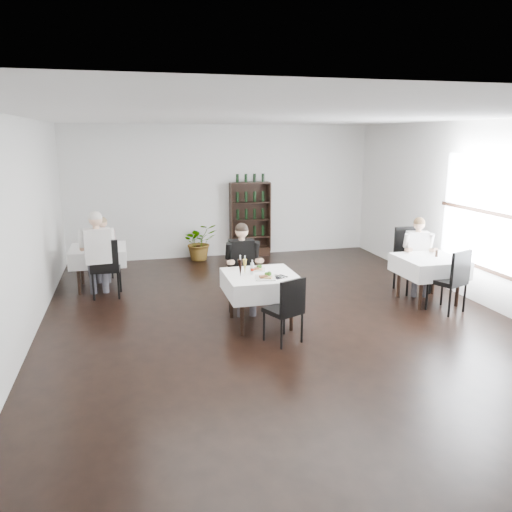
{
  "coord_description": "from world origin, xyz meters",
  "views": [
    {
      "loc": [
        -2.11,
        -6.79,
        2.73
      ],
      "look_at": [
        -0.32,
        0.2,
        1.0
      ],
      "focal_mm": 35.0,
      "sensor_mm": 36.0,
      "label": 1
    }
  ],
  "objects_px": {
    "main_table": "(261,284)",
    "potted_tree": "(200,242)",
    "wine_shelf": "(250,220)",
    "diner_main": "(243,261)"
  },
  "relations": [
    {
      "from": "potted_tree",
      "to": "diner_main",
      "type": "xyz_separation_m",
      "value": [
        0.19,
        -3.56,
        0.41
      ]
    },
    {
      "from": "potted_tree",
      "to": "diner_main",
      "type": "distance_m",
      "value": 3.59
    },
    {
      "from": "wine_shelf",
      "to": "potted_tree",
      "type": "relative_size",
      "value": 2.1
    },
    {
      "from": "main_table",
      "to": "potted_tree",
      "type": "height_order",
      "value": "potted_tree"
    },
    {
      "from": "main_table",
      "to": "potted_tree",
      "type": "xyz_separation_m",
      "value": [
        -0.3,
        4.2,
        -0.2
      ]
    },
    {
      "from": "wine_shelf",
      "to": "main_table",
      "type": "xyz_separation_m",
      "value": [
        -0.9,
        -4.31,
        -0.23
      ]
    },
    {
      "from": "wine_shelf",
      "to": "diner_main",
      "type": "xyz_separation_m",
      "value": [
        -1.02,
        -3.67,
        -0.02
      ]
    },
    {
      "from": "wine_shelf",
      "to": "potted_tree",
      "type": "bearing_deg",
      "value": -174.58
    },
    {
      "from": "wine_shelf",
      "to": "diner_main",
      "type": "relative_size",
      "value": 1.23
    },
    {
      "from": "potted_tree",
      "to": "diner_main",
      "type": "height_order",
      "value": "diner_main"
    }
  ]
}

